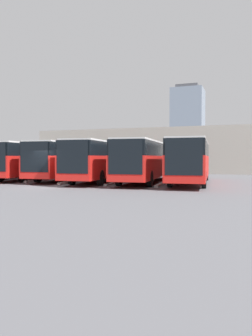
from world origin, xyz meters
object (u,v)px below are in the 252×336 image
object	(u,v)px
bus_2	(103,160)
bus_1	(145,160)
bus_4	(36,159)
bus_3	(71,160)
bus_0	(191,160)
bus_5	(1,159)

from	to	relation	value
bus_2	bus_1	bearing A→B (deg)	178.22
bus_2	bus_4	distance (m)	7.30
bus_1	bus_3	distance (m)	7.29
bus_1	bus_0	bearing A→B (deg)	176.39
bus_0	bus_4	world-z (taller)	same
bus_1	bus_2	bearing A→B (deg)	-1.78
bus_1	bus_5	size ratio (longest dim) A/B	1.00
bus_1	bus_4	size ratio (longest dim) A/B	1.00
bus_3	bus_4	bearing A→B (deg)	-3.36
bus_4	bus_5	world-z (taller)	same
bus_3	bus_1	bearing A→B (deg)	169.30
bus_3	bus_5	distance (m)	7.28
bus_4	bus_5	bearing A→B (deg)	2.61
bus_0	bus_2	size ratio (longest dim) A/B	1.00
bus_3	bus_4	world-z (taller)	same
bus_1	bus_5	bearing A→B (deg)	-5.54
bus_2	bus_4	size ratio (longest dim) A/B	1.00
bus_0	bus_3	bearing A→B (deg)	-8.35
bus_2	bus_3	world-z (taller)	same
bus_3	bus_5	size ratio (longest dim) A/B	1.00
bus_0	bus_1	xyz separation A→B (m)	(3.63, 0.08, 0.00)
bus_2	bus_5	bearing A→B (deg)	-6.79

